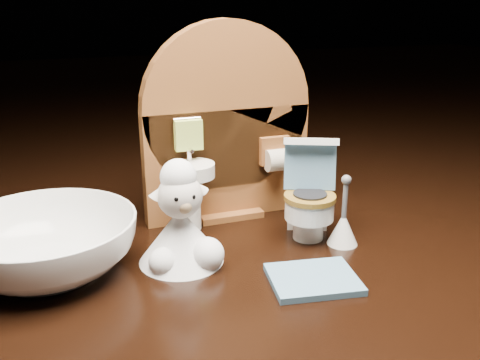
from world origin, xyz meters
The scene contains 6 objects.
backdrop_panel centered at (0.00, 0.06, 0.07)m, with size 0.13×0.05×0.15m.
toy_toilet centered at (0.04, 0.01, 0.03)m, with size 0.04×0.05×0.07m.
bath_mat centered at (0.01, -0.06, 0.00)m, with size 0.05×0.04×0.00m, color teal.
toilet_brush centered at (0.06, -0.01, 0.01)m, with size 0.02×0.02×0.05m.
plush_lamb centered at (-0.05, 0.00, 0.02)m, with size 0.06×0.06×0.07m.
ceramic_bowl centered at (-0.14, 0.02, 0.02)m, with size 0.11×0.11×0.04m, color white.
Camera 1 is at (-0.13, -0.31, 0.17)m, focal length 40.00 mm.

